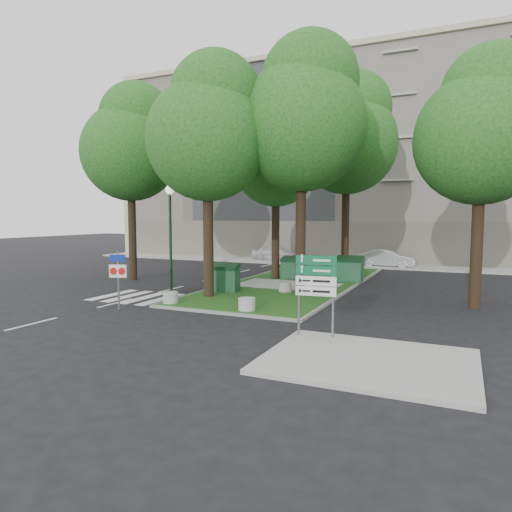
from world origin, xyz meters
The scene contains 26 objects.
ground centered at (0.00, 0.00, 0.00)m, with size 120.00×120.00×0.00m, color black.
median_island centered at (0.50, 8.00, 0.06)m, with size 6.00×16.00×0.12m, color #1B4814.
median_kerb centered at (0.50, 8.00, 0.05)m, with size 6.30×16.30×0.10m, color gray.
sidewalk_corner centered at (6.50, -3.50, 0.06)m, with size 5.00×4.00×0.12m, color #999993.
building_sidewalk centered at (0.00, 18.50, 0.06)m, with size 42.00×3.00×0.12m, color #999993.
zebra_crossing centered at (-3.75, 1.50, 0.01)m, with size 5.00×3.00×0.01m, color silver.
apartment_building centered at (0.00, 26.00, 8.00)m, with size 41.00×12.00×16.00m, color #C6B895.
tree_median_near_left centered at (-1.41, 2.56, 7.32)m, with size 5.20×5.20×10.53m.
tree_median_near_right centered at (2.09, 4.56, 7.99)m, with size 5.60×5.60×11.46m.
tree_median_mid centered at (-0.91, 9.06, 6.98)m, with size 4.80×4.80×9.99m.
tree_median_far centered at (2.29, 12.06, 8.32)m, with size 5.80×5.80×11.93m.
tree_street_left centered at (-8.41, 6.06, 7.65)m, with size 5.40×5.40×11.00m.
tree_street_right centered at (9.09, 5.06, 6.98)m, with size 5.00×5.00×10.06m.
dumpster_a centered at (-1.59, 4.04, 0.74)m, with size 1.54×1.21×1.29m.
dumpster_b centered at (0.01, 9.24, 0.72)m, with size 1.43×1.07×1.25m.
dumpster_c centered at (1.61, 9.10, 0.76)m, with size 1.57×1.21×1.32m.
dumpster_d centered at (3.00, 9.67, 0.77)m, with size 1.47×1.05×1.35m.
bollard_left centered at (-2.10, 0.50, 0.34)m, with size 0.61×0.61×0.44m, color #A7A8A2.
bollard_right centered at (1.30, 0.50, 0.34)m, with size 0.63×0.63×0.45m, color #AFAFA9.
bollard_mid centered at (1.11, 5.00, 0.33)m, with size 0.60×0.60×0.43m, color #9C9B97.
litter_bin centered at (3.20, 11.33, 0.50)m, with size 0.43×0.43×0.76m, color orange.
street_lamp centered at (-3.50, 2.56, 3.12)m, with size 0.40×0.40×4.96m.
traffic_sign_pole centered at (-3.46, -0.96, 1.46)m, with size 0.65×0.26×2.27m.
directional_sign centered at (4.70, -2.00, 1.68)m, with size 1.17×0.21×2.35m.
car_white centered at (-5.02, 19.11, 0.67)m, with size 1.57×3.91×1.33m, color silver.
car_silver centered at (3.70, 18.30, 0.63)m, with size 1.34×3.84×1.27m, color #AAADB2.
Camera 1 is at (8.50, -14.52, 3.59)m, focal length 32.00 mm.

